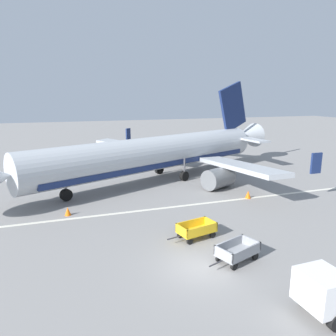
{
  "coord_description": "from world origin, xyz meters",
  "views": [
    {
      "loc": [
        -6.89,
        -14.78,
        9.38
      ],
      "look_at": [
        2.42,
        12.7,
        2.8
      ],
      "focal_mm": 34.06,
      "sensor_mm": 36.0,
      "label": 1
    }
  ],
  "objects_px": {
    "airplane": "(162,153)",
    "traffic_cone_mid_apron": "(248,195)",
    "service_truck_beside_carts": "(330,292)",
    "baggage_cart_second_in_row": "(196,230)",
    "traffic_cone_near_plane": "(68,211)",
    "baggage_cart_nearest": "(237,251)"
  },
  "relations": [
    {
      "from": "baggage_cart_nearest",
      "to": "traffic_cone_mid_apron",
      "type": "bearing_deg",
      "value": 54.56
    },
    {
      "from": "traffic_cone_mid_apron",
      "to": "traffic_cone_near_plane",
      "type": "bearing_deg",
      "value": 177.01
    },
    {
      "from": "traffic_cone_near_plane",
      "to": "traffic_cone_mid_apron",
      "type": "relative_size",
      "value": 0.93
    },
    {
      "from": "baggage_cart_second_in_row",
      "to": "service_truck_beside_carts",
      "type": "height_order",
      "value": "service_truck_beside_carts"
    },
    {
      "from": "airplane",
      "to": "traffic_cone_near_plane",
      "type": "height_order",
      "value": "airplane"
    },
    {
      "from": "traffic_cone_mid_apron",
      "to": "baggage_cart_nearest",
      "type": "bearing_deg",
      "value": -125.44
    },
    {
      "from": "airplane",
      "to": "traffic_cone_mid_apron",
      "type": "distance_m",
      "value": 11.11
    },
    {
      "from": "service_truck_beside_carts",
      "to": "baggage_cart_second_in_row",
      "type": "bearing_deg",
      "value": 104.84
    },
    {
      "from": "airplane",
      "to": "baggage_cart_nearest",
      "type": "height_order",
      "value": "airplane"
    },
    {
      "from": "airplane",
      "to": "traffic_cone_mid_apron",
      "type": "bearing_deg",
      "value": -58.94
    },
    {
      "from": "airplane",
      "to": "traffic_cone_near_plane",
      "type": "distance_m",
      "value": 13.78
    },
    {
      "from": "airplane",
      "to": "baggage_cart_second_in_row",
      "type": "bearing_deg",
      "value": -99.13
    },
    {
      "from": "baggage_cart_nearest",
      "to": "traffic_cone_mid_apron",
      "type": "distance_m",
      "value": 12.15
    },
    {
      "from": "baggage_cart_nearest",
      "to": "traffic_cone_mid_apron",
      "type": "xyz_separation_m",
      "value": [
        7.05,
        9.9,
        -0.24
      ]
    },
    {
      "from": "baggage_cart_second_in_row",
      "to": "service_truck_beside_carts",
      "type": "distance_m",
      "value": 9.28
    },
    {
      "from": "baggage_cart_second_in_row",
      "to": "traffic_cone_near_plane",
      "type": "relative_size",
      "value": 5.43
    },
    {
      "from": "baggage_cart_second_in_row",
      "to": "traffic_cone_mid_apron",
      "type": "distance_m",
      "value": 10.25
    },
    {
      "from": "airplane",
      "to": "traffic_cone_mid_apron",
      "type": "relative_size",
      "value": 50.09
    },
    {
      "from": "airplane",
      "to": "traffic_cone_mid_apron",
      "type": "height_order",
      "value": "airplane"
    },
    {
      "from": "baggage_cart_nearest",
      "to": "traffic_cone_near_plane",
      "type": "relative_size",
      "value": 5.38
    },
    {
      "from": "airplane",
      "to": "service_truck_beside_carts",
      "type": "height_order",
      "value": "airplane"
    },
    {
      "from": "baggage_cart_second_in_row",
      "to": "traffic_cone_mid_apron",
      "type": "height_order",
      "value": "baggage_cart_second_in_row"
    }
  ]
}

